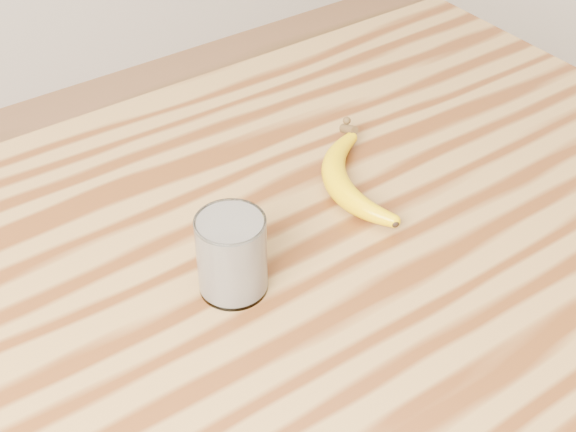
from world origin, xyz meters
TOP-DOWN VIEW (x-y plane):
  - table at (0.00, 0.00)m, footprint 1.20×0.80m
  - smoothie_glass at (-0.08, -0.01)m, footprint 0.07×0.07m
  - banana at (0.11, 0.06)m, footprint 0.18×0.27m

SIDE VIEW (x-z plane):
  - table at x=0.00m, z-range 0.32..1.22m
  - banana at x=0.11m, z-range 0.90..0.93m
  - smoothie_glass at x=-0.08m, z-range 0.90..0.99m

